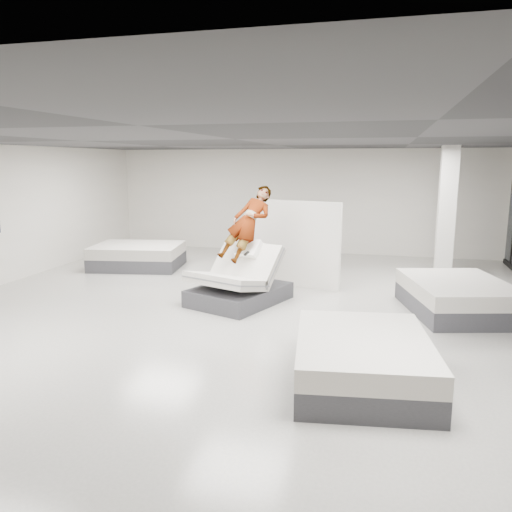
# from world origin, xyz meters

# --- Properties ---
(room) EXTENTS (14.00, 14.04, 3.20)m
(room) POSITION_xyz_m (0.00, 0.00, 1.60)
(room) COLOR #BAB6AF
(room) RESTS_ON ground
(hero_bed) EXTENTS (1.99, 2.27, 1.27)m
(hero_bed) POSITION_xyz_m (-0.24, 0.91, 0.38)
(hero_bed) COLOR #3C3C41
(hero_bed) RESTS_ON floor
(person) EXTENTS (1.20, 1.83, 1.28)m
(person) POSITION_xyz_m (-0.12, 1.22, 1.26)
(person) COLOR slate
(person) RESTS_ON hero_bed
(remote) EXTENTS (0.10, 0.15, 0.08)m
(remote) POSITION_xyz_m (-0.04, 0.82, 1.04)
(remote) COLOR black
(remote) RESTS_ON person
(divider_panel) EXTENTS (2.10, 0.69, 1.96)m
(divider_panel) POSITION_xyz_m (0.62, 2.59, 0.98)
(divider_panel) COLOR white
(divider_panel) RESTS_ON floor
(flat_bed_right_far) EXTENTS (2.24, 2.63, 0.62)m
(flat_bed_right_far) POSITION_xyz_m (3.95, 1.31, 0.31)
(flat_bed_right_far) COLOR #3C3C41
(flat_bed_right_far) RESTS_ON floor
(flat_bed_right_near) EXTENTS (1.96, 2.43, 0.61)m
(flat_bed_right_near) POSITION_xyz_m (2.38, -2.23, 0.31)
(flat_bed_right_near) COLOR #3C3C41
(flat_bed_right_near) RESTS_ON floor
(flat_bed_left_far) EXTENTS (2.52, 2.06, 0.62)m
(flat_bed_left_far) POSITION_xyz_m (-3.85, 3.51, 0.31)
(flat_bed_left_far) COLOR #3C3C41
(flat_bed_left_far) RESTS_ON floor
(column) EXTENTS (0.40, 0.40, 3.20)m
(column) POSITION_xyz_m (4.00, 4.50, 1.60)
(column) COLOR silver
(column) RESTS_ON floor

